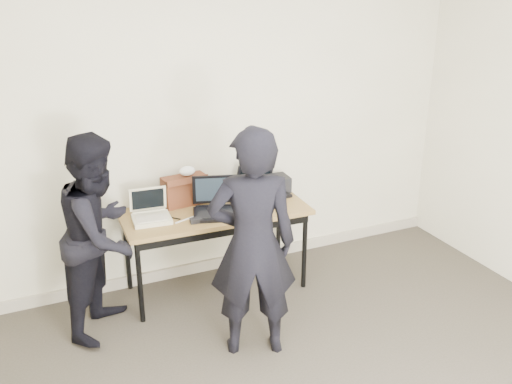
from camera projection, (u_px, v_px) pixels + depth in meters
room at (371, 228)px, 2.80m from camera, size 4.60×4.60×2.80m
desk at (215, 217)px, 4.62m from camera, size 1.52×0.70×0.72m
laptop_beige at (151, 214)px, 4.42m from camera, size 0.31×0.31×0.23m
laptop_center at (216, 205)px, 4.54m from camera, size 0.46×0.45×0.29m
laptop_right at (262, 188)px, 4.90m from camera, size 0.42×0.41×0.27m
leather_satchel at (185, 190)px, 4.68m from camera, size 0.38×0.22×0.25m
tissue at (187, 171)px, 4.64m from camera, size 0.14×0.11×0.08m
equipment_box at (275, 184)px, 4.98m from camera, size 0.24×0.21×0.13m
power_brick at (196, 221)px, 4.37m from camera, size 0.09×0.06×0.03m
cables at (221, 209)px, 4.61m from camera, size 1.15×0.41×0.01m
person_typist at (252, 245)px, 3.80m from camera, size 0.69×0.56×1.64m
person_observer at (101, 235)px, 4.10m from camera, size 0.89×0.93×1.51m
baseboard at (218, 263)px, 5.17m from camera, size 4.50×0.03×0.10m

